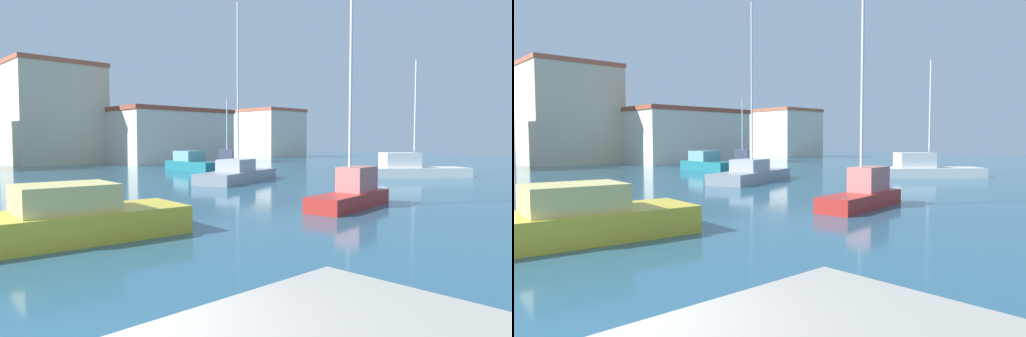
{
  "view_description": "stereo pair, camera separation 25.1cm",
  "coord_description": "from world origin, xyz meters",
  "views": [
    {
      "loc": [
        -1.28,
        -3.97,
        2.66
      ],
      "look_at": [
        19.75,
        17.96,
        0.84
      ],
      "focal_mm": 31.84,
      "sensor_mm": 36.0,
      "label": 1
    },
    {
      "loc": [
        -1.1,
        -4.14,
        2.66
      ],
      "look_at": [
        19.75,
        17.96,
        0.84
      ],
      "focal_mm": 31.84,
      "sensor_mm": 36.0,
      "label": 2
    }
  ],
  "objects": [
    {
      "name": "yacht_club",
      "position": [
        18.5,
        50.63,
        5.89
      ],
      "size": [
        10.07,
        8.1,
        11.76
      ],
      "color": "beige",
      "rests_on": "ground"
    },
    {
      "name": "motorboat_yellow_mid_harbor",
      "position": [
        2.63,
        8.22,
        0.54
      ],
      "size": [
        8.33,
        3.02,
        1.54
      ],
      "color": "gold",
      "rests_on": "water"
    },
    {
      "name": "warehouse_block",
      "position": [
        29.79,
        43.45,
        3.33
      ],
      "size": [
        13.92,
        7.84,
        6.64
      ],
      "color": "beige",
      "rests_on": "ground"
    },
    {
      "name": "waterfront_apartments",
      "position": [
        54.07,
        50.49,
        4.05
      ],
      "size": [
        8.8,
        9.55,
        8.08
      ],
      "color": "beige",
      "rests_on": "ground"
    },
    {
      "name": "water",
      "position": [
        15.0,
        20.0,
        0.0
      ],
      "size": [
        160.0,
        160.0,
        0.0
      ],
      "primitive_type": "plane",
      "color": "#285670",
      "rests_on": "ground"
    },
    {
      "name": "sailboat_white_distant_north",
      "position": [
        30.54,
        12.51,
        0.63
      ],
      "size": [
        7.61,
        7.02,
        8.65
      ],
      "color": "white",
      "rests_on": "water"
    },
    {
      "name": "sailboat_grey_center_channel",
      "position": [
        18.67,
        18.61,
        0.56
      ],
      "size": [
        8.31,
        5.35,
        11.76
      ],
      "color": "gray",
      "rests_on": "water"
    },
    {
      "name": "motorboat_teal_far_left",
      "position": [
        23.22,
        29.92,
        0.66
      ],
      "size": [
        2.68,
        7.17,
        1.78
      ],
      "color": "#1E707A",
      "rests_on": "water"
    },
    {
      "name": "sailboat_red_far_right",
      "position": [
        14.14,
        6.51,
        0.63
      ],
      "size": [
        5.05,
        2.17,
        8.39
      ],
      "color": "#B22823",
      "rests_on": "water"
    },
    {
      "name": "sailboat_navy_distant_east",
      "position": [
        29.32,
        32.34,
        0.64
      ],
      "size": [
        4.96,
        4.68,
        7.18
      ],
      "color": "#19234C",
      "rests_on": "water"
    }
  ]
}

